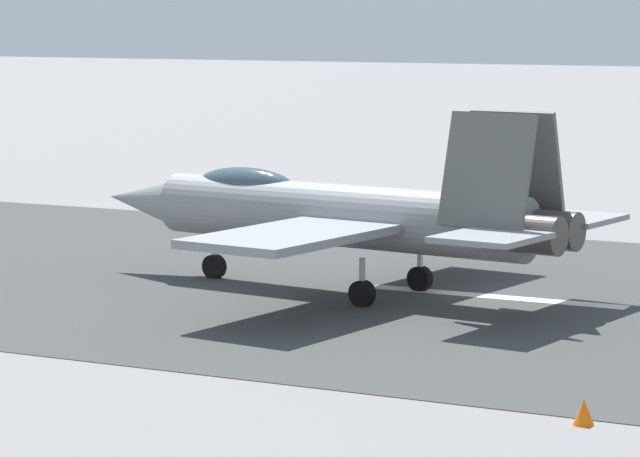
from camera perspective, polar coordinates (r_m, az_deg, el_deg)
ground_plane at (r=48.95m, az=7.05°, el=-2.44°), size 400.00×400.00×0.00m
runway_strip at (r=48.94m, az=7.07°, el=-2.43°), size 240.00×26.00×0.02m
fighter_jet at (r=49.42m, az=0.73°, el=0.53°), size 17.04×14.44×5.60m
marker_cone_near at (r=34.48m, az=9.00°, el=-6.21°), size 0.44×0.44×0.55m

